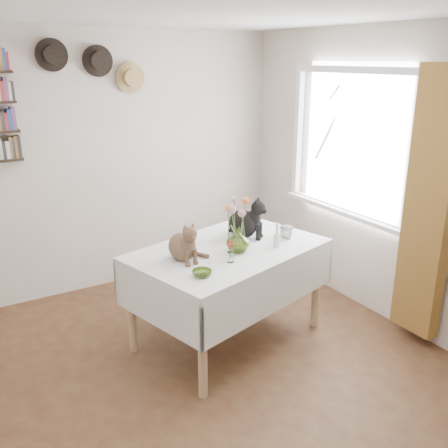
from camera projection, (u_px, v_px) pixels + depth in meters
room at (203, 233)px, 2.93m from camera, size 4.08×4.58×2.58m
window at (350, 155)px, 4.50m from camera, size 0.12×1.52×1.32m
curtain at (429, 207)px, 3.80m from camera, size 0.12×0.38×2.10m
dining_table at (228, 271)px, 3.99m from camera, size 1.70×1.31×0.80m
tabby_cat at (182, 239)px, 3.66m from camera, size 0.23×0.28×0.32m
black_cat at (243, 217)px, 4.12m from camera, size 0.38×0.38×0.36m
flower_vase at (238, 240)px, 3.83m from camera, size 0.20×0.20×0.19m
green_bowl at (202, 273)px, 3.42m from camera, size 0.16×0.16×0.04m
drinking_glass at (287, 233)px, 4.12m from camera, size 0.13×0.13×0.11m
candlestick at (277, 239)px, 3.94m from camera, size 0.05×0.05×0.19m
berry_jar at (230, 251)px, 3.63m from camera, size 0.05×0.05×0.20m
porcelain_figurine at (281, 232)px, 4.17m from camera, size 0.05×0.05×0.09m
flower_bouquet at (237, 209)px, 3.76m from camera, size 0.17×0.12×0.39m
wall_hats at (95, 65)px, 4.47m from camera, size 0.98×0.09×0.48m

